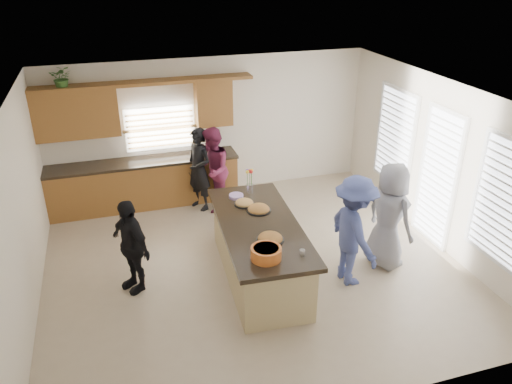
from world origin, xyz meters
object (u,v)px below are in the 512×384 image
object	(u,v)px
woman_right_back	(354,231)
salad_bowl	(266,253)
woman_left_front	(131,246)
island	(259,252)
woman_left_mid	(212,170)
woman_left_back	(199,169)
woman_right_front	(389,216)

from	to	relation	value
woman_right_back	salad_bowl	bearing A→B (deg)	102.81
salad_bowl	woman_left_front	size ratio (longest dim) A/B	0.28
island	woman_left_mid	world-z (taller)	woman_left_mid
salad_bowl	woman_right_back	world-z (taller)	woman_right_back
salad_bowl	woman_left_mid	distance (m)	3.39
island	woman_left_front	distance (m)	1.92
salad_bowl	woman_left_mid	bearing A→B (deg)	89.61
woman_left_back	woman_right_front	size ratio (longest dim) A/B	0.93
woman_left_back	island	bearing A→B (deg)	-20.19
woman_left_front	salad_bowl	bearing A→B (deg)	25.39
woman_left_back	woman_right_back	size ratio (longest dim) A/B	0.94
salad_bowl	island	bearing A→B (deg)	77.96
woman_left_back	woman_right_front	distance (m)	3.75
woman_left_front	woman_right_back	size ratio (longest dim) A/B	0.85
salad_bowl	woman_right_back	size ratio (longest dim) A/B	0.24
woman_left_mid	woman_right_front	world-z (taller)	woman_right_front
woman_left_front	woman_right_front	bearing A→B (deg)	53.45
salad_bowl	woman_right_front	bearing A→B (deg)	16.86
woman_left_back	woman_left_mid	size ratio (longest dim) A/B	0.99
woman_left_mid	woman_right_back	bearing A→B (deg)	39.73
woman_left_mid	woman_right_front	distance (m)	3.50
woman_left_mid	island	bearing A→B (deg)	17.10
island	woman_left_front	world-z (taller)	woman_left_front
island	salad_bowl	distance (m)	1.12
woman_right_front	woman_left_back	bearing A→B (deg)	25.21
island	woman_right_front	distance (m)	2.11
woman_left_mid	woman_right_back	size ratio (longest dim) A/B	0.95
salad_bowl	woman_left_mid	xyz separation A→B (m)	(0.02, 3.38, -0.21)
woman_left_back	woman_right_back	distance (m)	3.53
woman_left_front	woman_right_front	world-z (taller)	woman_right_front
woman_left_front	woman_right_back	xyz separation A→B (m)	(3.19, -0.77, 0.13)
woman_left_mid	woman_right_front	xyz separation A→B (m)	(2.23, -2.70, 0.05)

